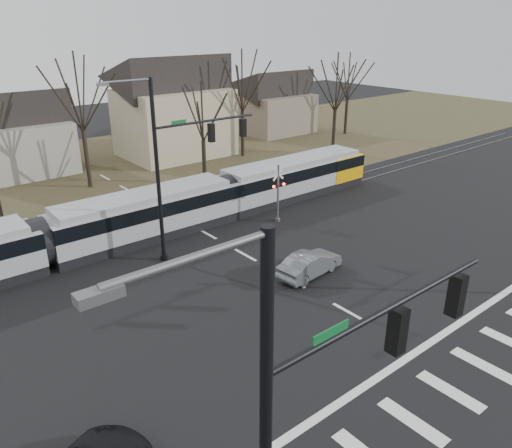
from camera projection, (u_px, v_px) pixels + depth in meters
ground at (383, 331)px, 22.21m from camera, size 140.00×140.00×0.00m
grass_verge at (96, 172)px, 45.14m from camera, size 140.00×28.00×0.01m
crosswalk at (467, 378)px, 19.34m from camera, size 27.00×2.60×0.01m
stop_line at (418, 351)px, 20.92m from camera, size 28.00×0.35×0.01m
lane_dashes at (191, 225)px, 33.68m from camera, size 0.18×30.00×0.01m
rail_pair at (192, 225)px, 33.52m from camera, size 90.00×1.52×0.06m
tram at (143, 214)px, 31.10m from camera, size 39.00×2.90×2.96m
sedan at (310, 264)px, 26.87m from camera, size 2.27×4.32×1.32m
signal_pole_near_left at (328, 420)px, 9.66m from camera, size 9.28×0.44×10.20m
signal_pole_far at (182, 159)px, 27.59m from camera, size 9.28×0.44×10.20m
rail_crossing_signal at (278, 195)px, 33.58m from camera, size 1.08×0.36×4.00m
tree_row at (142, 125)px, 40.10m from camera, size 59.20×7.20×10.00m
house_b at (17, 129)px, 43.58m from camera, size 8.64×7.56×7.65m
house_c at (173, 103)px, 49.12m from camera, size 10.80×8.64×10.10m
house_d at (274, 99)px, 59.79m from camera, size 8.64×7.56×7.65m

